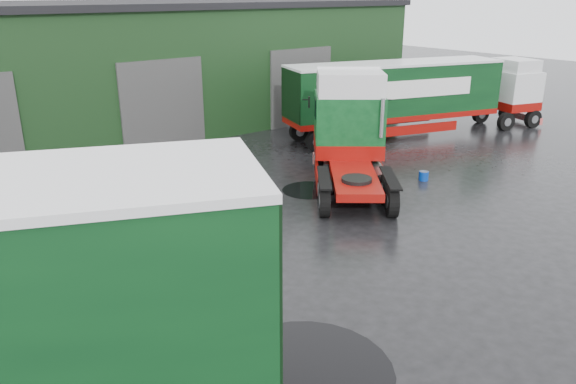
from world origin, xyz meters
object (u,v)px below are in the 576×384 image
Objects in this scene: wash_bucket at (424,176)px; tree_back_b at (161,35)px; lorry_right at (394,100)px; warehouse at (108,65)px; hero_tractor at (353,136)px.

tree_back_b reaches higher than wash_bucket.
wash_bucket is at bearing -95.21° from tree_back_b.
wash_bucket is (-4.12, -5.27, -1.66)m from lorry_right.
warehouse is at bearing -121.61° from lorry_right.
tree_back_b is at bearing -158.39° from lorry_right.
warehouse is 12.82m from tree_back_b.
hero_tractor is at bearing -41.17° from lorry_right.
hero_tractor is at bearing 166.13° from wash_bucket.
lorry_right is at bearing -48.52° from warehouse.
wash_bucket is (5.61, -16.27, -2.98)m from warehouse.
hero_tractor reaches higher than wash_bucket.
hero_tractor reaches higher than lorry_right.
tree_back_b reaches higher than warehouse.
lorry_right is 6.89m from wash_bucket.
warehouse is 2.33× the size of lorry_right.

